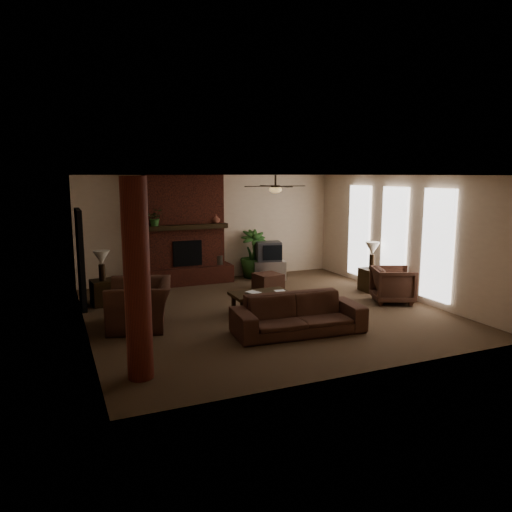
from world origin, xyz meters
name	(u,v)px	position (x,y,z in m)	size (l,w,h in m)	color
room_shell	(264,245)	(0.00, 0.00, 1.40)	(7.00, 7.00, 7.00)	brown
fireplace	(185,239)	(-0.80, 3.22, 1.16)	(2.40, 0.70, 2.80)	#572217
windows	(394,237)	(3.45, 0.20, 1.35)	(0.08, 3.65, 2.35)	white
log_column	(137,280)	(-2.95, -2.40, 1.40)	(0.36, 0.36, 2.80)	maroon
doorway	(81,259)	(-3.44, 1.80, 1.05)	(0.10, 1.00, 2.10)	black
ceiling_fan	(275,188)	(0.40, 0.30, 2.53)	(1.35, 1.35, 0.37)	black
sofa	(298,308)	(0.00, -1.53, 0.46)	(2.34, 0.68, 0.92)	#472A1E
armchair_left	(140,297)	(-2.54, -0.05, 0.57)	(1.31, 0.85, 1.15)	#472A1E
armchair_right	(393,283)	(2.93, -0.49, 0.43)	(0.84, 0.79, 0.86)	#472A1E
coffee_table	(261,295)	(-0.12, -0.12, 0.37)	(1.20, 0.70, 0.43)	black
ottoman	(268,282)	(0.87, 1.69, 0.20)	(0.60, 0.60, 0.40)	#472A1E
tv_stand	(269,270)	(1.42, 2.81, 0.25)	(0.85, 0.50, 0.50)	silver
tv	(269,251)	(1.40, 2.81, 0.76)	(0.75, 0.66, 0.52)	#343436
floor_vase	(218,265)	(0.07, 3.15, 0.43)	(0.34, 0.34, 0.77)	#2D2319
floor_plant	(253,264)	(1.09, 3.15, 0.37)	(0.73, 1.31, 0.73)	#2A5120
side_table_left	(104,292)	(-3.01, 1.81, 0.28)	(0.50, 0.50, 0.55)	black
lamp_left	(102,260)	(-3.02, 1.79, 1.00)	(0.43, 0.43, 0.65)	black
side_table_right	(372,280)	(3.15, 0.57, 0.28)	(0.50, 0.50, 0.55)	black
lamp_right	(372,250)	(3.15, 0.60, 1.00)	(0.43, 0.43, 0.65)	black
mantel_plant	(155,219)	(-1.61, 2.92, 1.72)	(0.38, 0.42, 0.33)	#2A5120
mantel_vase	(216,219)	(-0.02, 3.01, 1.67)	(0.22, 0.23, 0.22)	brown
book_a	(249,287)	(-0.38, -0.15, 0.57)	(0.22, 0.03, 0.29)	#999999
book_b	(276,286)	(0.16, -0.24, 0.58)	(0.21, 0.02, 0.29)	#999999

